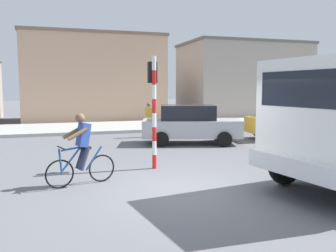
{
  "coord_description": "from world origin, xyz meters",
  "views": [
    {
      "loc": [
        -2.67,
        -7.35,
        2.32
      ],
      "look_at": [
        0.45,
        2.5,
        1.2
      ],
      "focal_mm": 38.0,
      "sensor_mm": 36.0,
      "label": 1
    }
  ],
  "objects_px": {
    "traffic_light_pole": "(153,96)",
    "car_white_mid": "(190,124)",
    "pedestrian_near_kerb": "(149,119)",
    "car_red_near": "(292,121)",
    "cyclist": "(81,149)"
  },
  "relations": [
    {
      "from": "traffic_light_pole",
      "to": "car_white_mid",
      "type": "distance_m",
      "value": 4.86
    },
    {
      "from": "car_red_near",
      "to": "pedestrian_near_kerb",
      "type": "xyz_separation_m",
      "value": [
        -6.02,
        2.54,
        0.03
      ]
    },
    {
      "from": "car_red_near",
      "to": "pedestrian_near_kerb",
      "type": "relative_size",
      "value": 2.57
    },
    {
      "from": "car_white_mid",
      "to": "pedestrian_near_kerb",
      "type": "relative_size",
      "value": 2.67
    },
    {
      "from": "car_red_near",
      "to": "cyclist",
      "type": "bearing_deg",
      "value": -152.67
    },
    {
      "from": "traffic_light_pole",
      "to": "car_white_mid",
      "type": "relative_size",
      "value": 0.74
    },
    {
      "from": "car_red_near",
      "to": "pedestrian_near_kerb",
      "type": "bearing_deg",
      "value": 157.15
    },
    {
      "from": "cyclist",
      "to": "car_red_near",
      "type": "distance_m",
      "value": 10.83
    },
    {
      "from": "car_red_near",
      "to": "traffic_light_pole",
      "type": "bearing_deg",
      "value": -153.57
    },
    {
      "from": "car_red_near",
      "to": "car_white_mid",
      "type": "bearing_deg",
      "value": 178.17
    },
    {
      "from": "car_red_near",
      "to": "pedestrian_near_kerb",
      "type": "height_order",
      "value": "pedestrian_near_kerb"
    },
    {
      "from": "cyclist",
      "to": "pedestrian_near_kerb",
      "type": "height_order",
      "value": "cyclist"
    },
    {
      "from": "cyclist",
      "to": "car_white_mid",
      "type": "relative_size",
      "value": 0.4
    },
    {
      "from": "cyclist",
      "to": "traffic_light_pole",
      "type": "xyz_separation_m",
      "value": [
        2.11,
        1.24,
        1.2
      ]
    },
    {
      "from": "traffic_light_pole",
      "to": "pedestrian_near_kerb",
      "type": "xyz_separation_m",
      "value": [
        1.49,
        6.27,
        -1.22
      ]
    }
  ]
}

